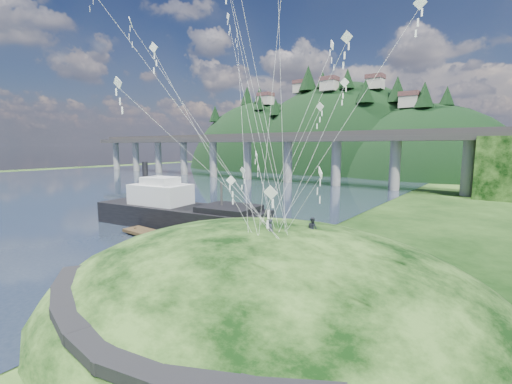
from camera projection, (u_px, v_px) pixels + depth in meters
The scene contains 10 objects.
ground at pixel (177, 277), 29.28m from camera, with size 320.00×320.00×0.00m, color black.
water at pixel (91, 185), 95.85m from camera, with size 240.00×240.00×0.00m, color #28354A.
grass_hill at pixel (266, 311), 26.31m from camera, with size 36.00×32.00×13.00m.
footpath at pixel (121, 331), 16.84m from camera, with size 22.29×5.84×0.83m.
bridge at pixel (304, 150), 99.22m from camera, with size 160.00×11.00×15.00m.
far_ridge at pixel (327, 187), 153.03m from camera, with size 153.00×70.00×94.50m.
work_barge at pixel (178, 211), 46.91m from camera, with size 25.94×10.37×8.83m.
wooden_dock at pixel (167, 238), 39.64m from camera, with size 15.17×2.65×1.08m.
kite_flyers at pixel (299, 218), 25.67m from camera, with size 2.72×3.81×1.89m.
kite_swarm at pixel (255, 55), 25.92m from camera, with size 19.67×16.18×21.04m.
Camera 1 is at (22.25, -18.34, 11.17)m, focal length 24.00 mm.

